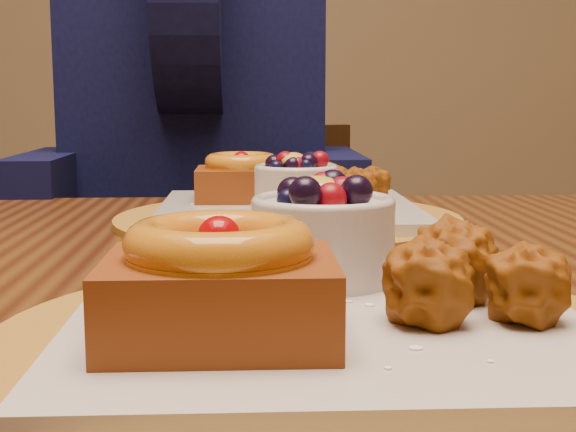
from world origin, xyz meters
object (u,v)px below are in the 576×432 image
at_px(place_setting_far, 286,203).
at_px(chair_far, 279,313).
at_px(place_setting_near, 319,299).
at_px(diner, 195,96).
at_px(dining_table, 300,354).

bearing_deg(place_setting_far, chair_far, 88.67).
relative_size(place_setting_near, diner, 0.45).
bearing_deg(diner, chair_far, 50.38).
distance_m(dining_table, place_setting_near, 0.24).
xyz_separation_m(dining_table, place_setting_near, (-0.00, -0.21, 0.10)).
height_order(place_setting_near, diner, diner).
xyz_separation_m(dining_table, diner, (-0.13, 0.69, 0.21)).
relative_size(dining_table, place_setting_near, 4.21).
bearing_deg(dining_table, place_setting_near, -90.83).
height_order(place_setting_far, diner, diner).
height_order(place_setting_near, place_setting_far, place_setting_near).
bearing_deg(chair_far, place_setting_near, -108.86).
distance_m(dining_table, place_setting_far, 0.24).
bearing_deg(diner, dining_table, -85.17).
bearing_deg(place_setting_near, chair_far, 89.14).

